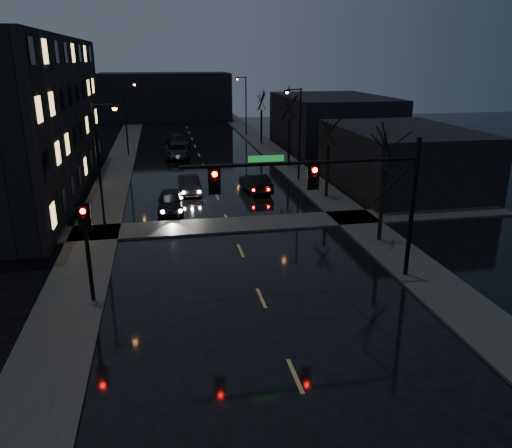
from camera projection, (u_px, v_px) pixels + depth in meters
name	position (u px, v px, depth m)	size (l,w,h in m)	color
ground	(312.00, 414.00, 15.39)	(160.00, 160.00, 0.00)	black
sidewalk_left	(115.00, 175.00, 46.48)	(3.00, 140.00, 0.12)	#2D2D2B
sidewalk_right	(292.00, 168.00, 49.48)	(3.00, 140.00, 0.12)	#2D2D2B
sidewalk_cross	(230.00, 225.00, 32.61)	(40.00, 3.00, 0.12)	#2D2D2B
commercial_right_near	(401.00, 158.00, 41.56)	(10.00, 14.00, 5.00)	black
commercial_right_far	(332.00, 121.00, 62.16)	(12.00, 18.00, 6.00)	black
far_block	(165.00, 97.00, 86.27)	(22.00, 10.00, 8.00)	black
signal_mast	(339.00, 186.00, 22.90)	(11.11, 0.41, 7.00)	black
signal_pole_left	(87.00, 239.00, 21.49)	(0.35, 0.41, 4.53)	black
tree_near	(387.00, 137.00, 27.94)	(3.52, 3.52, 8.08)	black
tree_mid_a	(329.00, 123.00, 37.38)	(3.30, 3.30, 7.58)	black
tree_mid_b	(290.00, 99.00, 48.32)	(3.74, 3.74, 8.59)	black
tree_far	(261.00, 95.00, 61.54)	(3.43, 3.43, 7.88)	black
streetlight_l_near	(102.00, 159.00, 29.31)	(1.53, 0.28, 8.00)	black
streetlight_l_far	(127.00, 112.00, 54.47)	(1.53, 0.28, 8.00)	black
streetlight_r_mid	(297.00, 127.00, 43.17)	(1.53, 0.28, 8.00)	black
streetlight_r_far	(244.00, 101.00, 69.26)	(1.53, 0.28, 8.00)	black
oncoming_car_a	(171.00, 201.00, 35.48)	(1.79, 4.45, 1.52)	black
oncoming_car_b	(190.00, 185.00, 40.29)	(1.49, 4.26, 1.40)	black
oncoming_car_c	(177.00, 151.00, 54.42)	(2.57, 5.58, 1.55)	black
oncoming_car_d	(177.00, 141.00, 60.41)	(2.26, 5.56, 1.61)	black
lead_car	(256.00, 183.00, 40.76)	(1.56, 4.48, 1.48)	black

